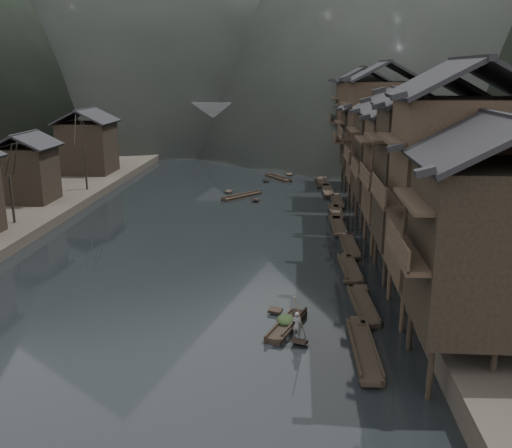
{
  "coord_description": "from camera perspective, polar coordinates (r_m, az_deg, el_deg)",
  "views": [
    {
      "loc": [
        7.95,
        -34.09,
        14.55
      ],
      "look_at": [
        4.79,
        10.5,
        2.5
      ],
      "focal_mm": 40.0,
      "sensor_mm": 36.0,
      "label": 1
    }
  ],
  "objects": [
    {
      "name": "cargo_heap",
      "position": [
        33.75,
        2.97,
        -9.05
      ],
      "size": [
        1.08,
        1.41,
        0.65
      ],
      "primitive_type": "ellipsoid",
      "color": "black",
      "rests_on": "hero_sampan"
    },
    {
      "name": "midriver_boats",
      "position": [
        79.38,
        0.16,
        4.68
      ],
      "size": [
        8.66,
        32.2,
        0.45
      ],
      "color": "black",
      "rests_on": "water"
    },
    {
      "name": "hero_sampan",
      "position": [
        33.79,
        3.09,
        -10.06
      ],
      "size": [
        2.48,
        4.89,
        0.43
      ],
      "color": "black",
      "rests_on": "water"
    },
    {
      "name": "stone_bridge",
      "position": [
        106.81,
        -0.23,
        10.02
      ],
      "size": [
        40.0,
        6.0,
        9.0
      ],
      "color": "#4C4C4F",
      "rests_on": "ground"
    },
    {
      "name": "water",
      "position": [
        37.91,
        -8.44,
        -7.66
      ],
      "size": [
        300.0,
        300.0,
        0.0
      ],
      "primitive_type": "plane",
      "color": "black",
      "rests_on": "ground"
    },
    {
      "name": "stilt_houses",
      "position": [
        54.52,
        14.06,
        8.67
      ],
      "size": [
        9.0,
        67.6,
        15.82
      ],
      "color": "black",
      "rests_on": "ground"
    },
    {
      "name": "moored_sampans",
      "position": [
        60.31,
        7.85,
        1.18
      ],
      "size": [
        2.69,
        66.42,
        0.47
      ],
      "color": "black",
      "rests_on": "water"
    },
    {
      "name": "bamboo_pole",
      "position": [
        30.95,
        4.58,
        -5.49
      ],
      "size": [
        0.83,
        1.66,
        3.41
      ],
      "primitive_type": "cylinder",
      "rotation": [
        0.48,
        0.0,
        -0.44
      ],
      "color": "#8C7A51",
      "rests_on": "boatman"
    },
    {
      "name": "left_houses",
      "position": [
        61.86,
        -23.49,
        5.58
      ],
      "size": [
        8.1,
        53.2,
        8.73
      ],
      "color": "black",
      "rests_on": "left_bank"
    },
    {
      "name": "right_bank",
      "position": [
        80.05,
        23.8,
        3.98
      ],
      "size": [
        40.0,
        200.0,
        1.8
      ],
      "primitive_type": "cube",
      "color": "#2D2823",
      "rests_on": "ground"
    },
    {
      "name": "boatman",
      "position": [
        31.9,
        4.12,
        -9.67
      ],
      "size": [
        0.67,
        0.57,
        1.56
      ],
      "primitive_type": "imported",
      "rotation": [
        0.0,
        0.0,
        2.72
      ],
      "color": "#5F5F61",
      "rests_on": "hero_sampan"
    }
  ]
}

